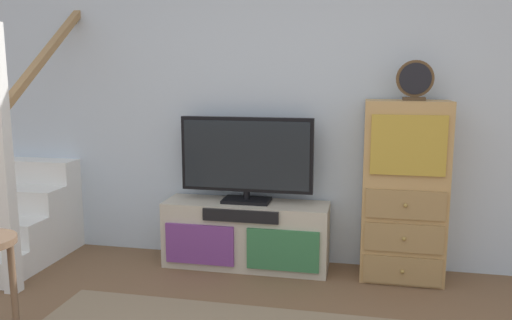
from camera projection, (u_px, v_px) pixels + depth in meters
back_wall at (291, 90)px, 3.93m from camera, size 6.40×0.12×2.70m
media_console at (246, 235)px, 3.91m from camera, size 1.26×0.38×0.51m
television at (246, 157)px, 3.84m from camera, size 1.01×0.22×0.65m
side_cabinet at (404, 192)px, 3.63m from camera, size 0.58×0.38×1.29m
desk_clock at (415, 80)px, 3.47m from camera, size 0.25×0.08×0.27m
staircase at (24, 206)px, 4.30m from camera, size 1.00×1.36×2.20m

